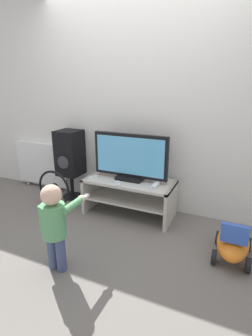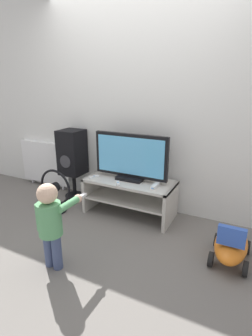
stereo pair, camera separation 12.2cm
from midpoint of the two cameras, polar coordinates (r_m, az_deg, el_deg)
name	(u,v)px [view 2 (the right image)]	position (r m, az deg, el deg)	size (l,w,h in m)	color
ground_plane	(120,222)	(3.08, -0.08, -11.73)	(16.00, 16.00, 0.00)	slate
wall_back	(142,103)	(3.19, 4.62, 13.90)	(10.00, 0.06, 2.60)	silver
tv_stand	(130,192)	(3.14, 1.92, -5.15)	(1.06, 0.48, 0.44)	beige
television	(131,158)	(3.02, 2.17, 2.25)	(0.90, 0.20, 0.55)	black
game_console	(155,186)	(2.90, 7.63, -3.82)	(0.05, 0.17, 0.04)	white
remote_primary	(94,177)	(3.17, -5.87, -1.95)	(0.08, 0.13, 0.03)	white
remote_secondary	(118,183)	(2.95, -0.56, -3.39)	(0.10, 0.13, 0.03)	white
child	(51,219)	(2.27, -14.55, -10.77)	(0.29, 0.45, 0.77)	#3F4C72
speaker_tower	(72,154)	(3.59, -10.65, 3.02)	(0.30, 0.31, 0.94)	black
floor_fan	(56,193)	(3.31, -14.03, -5.31)	(0.45, 0.23, 0.55)	black
ride_on_toy	(231,245)	(2.62, 23.18, -15.09)	(0.32, 0.60, 0.42)	orange
radiator	(46,163)	(4.14, -16.18, 1.12)	(0.89, 0.08, 0.69)	white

